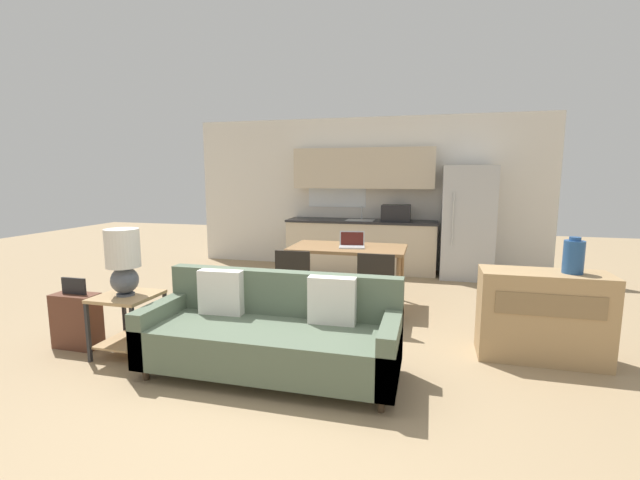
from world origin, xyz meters
name	(u,v)px	position (x,y,z in m)	size (l,w,h in m)	color
ground_plane	(277,379)	(0.00, 0.00, 0.00)	(20.00, 20.00, 0.00)	#9E8460
wall_back	(364,193)	(-0.01, 4.63, 1.35)	(6.40, 0.07, 2.70)	silver
kitchen_counter	(362,223)	(0.01, 4.33, 0.84)	(2.62, 0.65, 2.15)	beige
refrigerator	(467,222)	(1.76, 4.21, 0.92)	(0.82, 0.77, 1.83)	#B7BABC
dining_table	(348,252)	(0.16, 2.21, 0.70)	(1.46, 0.83, 0.77)	olive
couch	(273,334)	(-0.08, 0.13, 0.34)	(2.14, 0.80, 0.84)	#3D2D1E
side_table	(128,314)	(-1.52, 0.13, 0.39)	(0.51, 0.51, 0.58)	tan
table_lamp	(123,259)	(-1.52, 0.12, 0.92)	(0.30, 0.30, 0.62)	#4C515B
credenza	(542,316)	(2.20, 1.00, 0.41)	(1.10, 0.45, 0.82)	tan
vase	(574,256)	(2.41, 1.00, 0.97)	(0.17, 0.17, 0.32)	#234C84
dining_chair_near_right	(377,283)	(0.63, 1.49, 0.49)	(0.42, 0.42, 0.84)	black
dining_chair_near_left	(296,279)	(-0.30, 1.45, 0.49)	(0.44, 0.44, 0.84)	black
laptop	(352,243)	(0.22, 2.19, 0.82)	(0.36, 0.30, 0.20)	#B7BABC
suitcase	(77,320)	(-2.13, 0.15, 0.27)	(0.44, 0.22, 0.70)	brown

